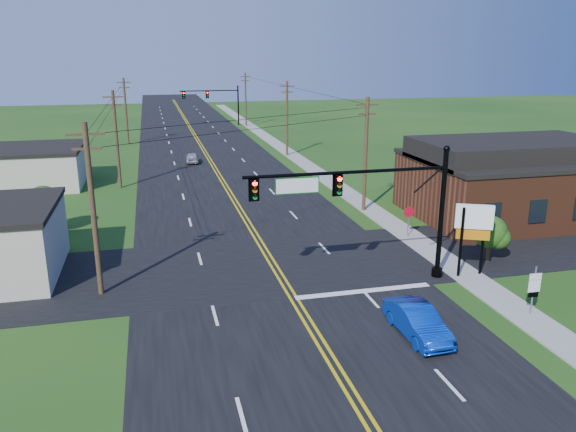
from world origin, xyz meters
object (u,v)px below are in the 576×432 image
object	(u,v)px
signal_mast_main	(366,200)
blue_car	(417,322)
signal_mast_far	(213,99)
stop_sign	(409,215)
route_sign	(534,287)

from	to	relation	value
signal_mast_main	blue_car	xyz separation A→B (m)	(0.19, -6.15, -4.05)
signal_mast_far	blue_car	bearing A→B (deg)	-89.94
blue_car	signal_mast_main	bearing A→B (deg)	90.14
stop_sign	signal_mast_main	bearing A→B (deg)	-130.65
blue_car	stop_sign	distance (m)	14.31
signal_mast_far	blue_car	world-z (taller)	signal_mast_far
signal_mast_far	stop_sign	world-z (taller)	signal_mast_far
route_sign	stop_sign	distance (m)	12.46
signal_mast_far	route_sign	distance (m)	77.85
signal_mast_main	route_sign	size ratio (longest dim) A/B	4.49
route_sign	stop_sign	bearing A→B (deg)	95.36
signal_mast_far	stop_sign	xyz separation A→B (m)	(5.85, -65.08, -2.96)
signal_mast_main	route_sign	distance (m)	9.14
signal_mast_main	stop_sign	world-z (taller)	signal_mast_main
stop_sign	route_sign	bearing A→B (deg)	-87.41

